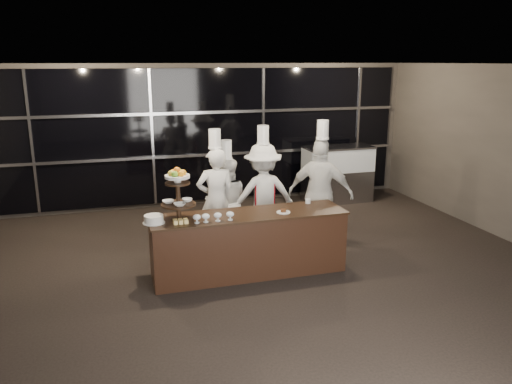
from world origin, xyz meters
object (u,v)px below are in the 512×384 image
object	(u,v)px
buffet_counter	(249,243)
layer_cake	(154,219)
display_stand	(178,190)
chef_a	(216,199)
chef_b	(227,201)
chef_c	(263,194)
display_case	(337,171)
chef_d	(321,193)

from	to	relation	value
buffet_counter	layer_cake	xyz separation A→B (m)	(-1.35, -0.05, 0.51)
display_stand	chef_a	xyz separation A→B (m)	(0.75, 1.04, -0.45)
chef_b	chef_c	bearing A→B (deg)	-12.48
display_stand	chef_b	world-z (taller)	chef_b
display_stand	display_case	bearing A→B (deg)	39.10
layer_cake	chef_a	bearing A→B (deg)	45.05
buffet_counter	chef_d	size ratio (longest dim) A/B	1.33
layer_cake	chef_d	distance (m)	2.88
display_case	buffet_counter	bearing A→B (deg)	-132.58
display_stand	chef_b	xyz separation A→B (m)	(0.97, 1.26, -0.57)
chef_c	chef_d	bearing A→B (deg)	-25.48
chef_a	chef_d	world-z (taller)	chef_d
chef_c	display_stand	bearing A→B (deg)	-144.30
chef_c	chef_d	distance (m)	0.96
chef_a	chef_c	size ratio (longest dim) A/B	0.99
chef_c	chef_d	xyz separation A→B (m)	(0.87, -0.41, 0.06)
chef_a	chef_c	xyz separation A→B (m)	(0.82, 0.08, -0.01)
display_case	display_stand	bearing A→B (deg)	-140.90
layer_cake	chef_c	distance (m)	2.25
buffet_counter	chef_c	size ratio (longest dim) A/B	1.40
chef_b	display_stand	bearing A→B (deg)	-127.72
layer_cake	chef_c	world-z (taller)	chef_c
buffet_counter	chef_d	distance (m)	1.67
display_stand	chef_d	xyz separation A→B (m)	(2.44, 0.71, -0.41)
buffet_counter	chef_a	xyz separation A→B (m)	(-0.26, 1.04, 0.42)
display_stand	chef_c	xyz separation A→B (m)	(1.57, 1.13, -0.46)
buffet_counter	chef_b	distance (m)	1.29
chef_b	chef_c	xyz separation A→B (m)	(0.59, -0.13, 0.11)
display_case	chef_b	bearing A→B (deg)	-146.75
chef_a	chef_d	distance (m)	1.72
display_case	chef_a	bearing A→B (deg)	-145.95
chef_c	chef_d	world-z (taller)	chef_d
display_stand	chef_a	distance (m)	1.36
buffet_counter	chef_a	world-z (taller)	chef_a
display_stand	chef_c	world-z (taller)	chef_c
buffet_counter	chef_a	bearing A→B (deg)	103.73
chef_a	chef_b	distance (m)	0.33
chef_a	chef_b	bearing A→B (deg)	43.25
chef_c	chef_d	size ratio (longest dim) A/B	0.95
chef_d	chef_a	bearing A→B (deg)	168.90
display_case	chef_a	size ratio (longest dim) A/B	0.75
layer_cake	chef_d	size ratio (longest dim) A/B	0.14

